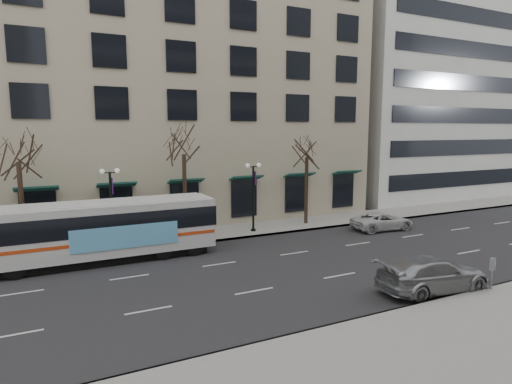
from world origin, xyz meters
TOP-DOWN VIEW (x-y plane):
  - ground at (0.00, 0.00)m, footprint 160.00×160.00m
  - sidewalk_far at (5.00, 9.00)m, footprint 80.00×4.00m
  - building_hotel at (-2.00, 21.00)m, footprint 40.00×20.00m
  - building_office at (32.00, 21.00)m, footprint 25.00×20.00m
  - tree_far_left at (-10.00, 8.80)m, footprint 3.60×3.60m
  - tree_far_mid at (0.00, 8.80)m, footprint 3.60×3.60m
  - tree_far_right at (10.00, 8.80)m, footprint 3.60×3.60m
  - lamp_post_left at (-4.99, 8.20)m, footprint 1.22×0.45m
  - lamp_post_right at (5.01, 8.20)m, footprint 1.22×0.45m
  - city_bus at (-5.75, 5.80)m, footprint 12.94×2.90m
  - silver_car at (7.63, -5.98)m, footprint 5.83×2.77m
  - white_pickup at (14.37, 4.80)m, footprint 5.04×2.65m
  - pay_station at (10.02, -7.30)m, footprint 0.38×0.32m

SIDE VIEW (x-z plane):
  - ground at x=0.00m, z-range 0.00..0.00m
  - sidewalk_far at x=5.00m, z-range 0.00..0.15m
  - white_pickup at x=14.37m, z-range 0.00..1.35m
  - silver_car at x=7.63m, z-range 0.00..1.64m
  - pay_station at x=10.02m, z-range 0.48..1.97m
  - city_bus at x=-5.75m, z-range 0.16..3.67m
  - lamp_post_left at x=-4.99m, z-range 0.34..5.55m
  - lamp_post_right at x=5.01m, z-range 0.34..5.55m
  - tree_far_right at x=10.00m, z-range 2.39..10.45m
  - tree_far_left at x=-10.00m, z-range 2.53..10.87m
  - tree_far_mid at x=0.00m, z-range 2.63..11.18m
  - building_hotel at x=-2.00m, z-range 0.00..24.00m
  - building_office at x=32.00m, z-range 0.00..35.00m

